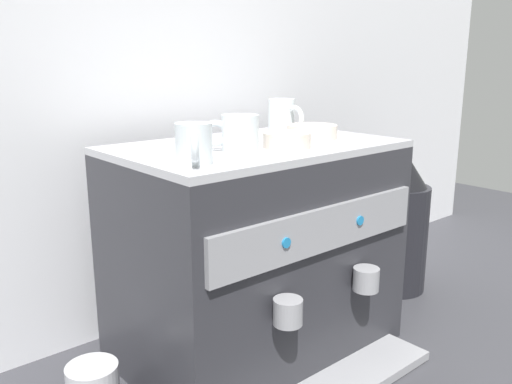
{
  "coord_description": "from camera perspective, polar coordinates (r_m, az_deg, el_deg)",
  "views": [
    {
      "loc": [
        -0.76,
        -0.88,
        0.67
      ],
      "look_at": [
        0.0,
        0.0,
        0.38
      ],
      "focal_mm": 37.61,
      "sensor_mm": 36.0,
      "label": 1
    }
  ],
  "objects": [
    {
      "name": "coffee_grinder",
      "position": [
        1.63,
        14.75,
        -3.14
      ],
      "size": [
        0.18,
        0.18,
        0.43
      ],
      "color": "black",
      "rests_on": "ground_plane"
    },
    {
      "name": "ceramic_cup_0",
      "position": [
        0.94,
        -6.62,
        5.12
      ],
      "size": [
        0.08,
        0.1,
        0.07
      ],
      "color": "silver",
      "rests_on": "espresso_machine"
    },
    {
      "name": "ground_plane",
      "position": [
        1.34,
        0.0,
        -16.12
      ],
      "size": [
        4.0,
        4.0,
        0.0
      ],
      "primitive_type": "plane",
      "color": "#38383D"
    },
    {
      "name": "ceramic_bowl_1",
      "position": [
        1.26,
        5.96,
        6.39
      ],
      "size": [
        0.12,
        0.12,
        0.03
      ],
      "color": "beige",
      "rests_on": "espresso_machine"
    },
    {
      "name": "ceramic_cup_1",
      "position": [
        1.07,
        -1.93,
        6.29
      ],
      "size": [
        0.1,
        0.08,
        0.07
      ],
      "color": "silver",
      "rests_on": "espresso_machine"
    },
    {
      "name": "ceramic_bowl_0",
      "position": [
        1.12,
        3.3,
        5.51
      ],
      "size": [
        0.1,
        0.1,
        0.03
      ],
      "color": "beige",
      "rests_on": "espresso_machine"
    },
    {
      "name": "ceramic_cup_2",
      "position": [
        1.33,
        2.87,
        8.04
      ],
      "size": [
        0.06,
        0.11,
        0.08
      ],
      "color": "silver",
      "rests_on": "espresso_machine"
    },
    {
      "name": "tiled_backsplash_wall",
      "position": [
        1.4,
        -8.11,
        9.97
      ],
      "size": [
        2.8,
        0.03,
        1.15
      ],
      "primitive_type": "cube",
      "color": "silver",
      "rests_on": "ground_plane"
    },
    {
      "name": "espresso_machine",
      "position": [
        1.23,
        0.13,
        -6.32
      ],
      "size": [
        0.61,
        0.5,
        0.49
      ],
      "color": "#2D2D33",
      "rests_on": "ground_plane"
    }
  ]
}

